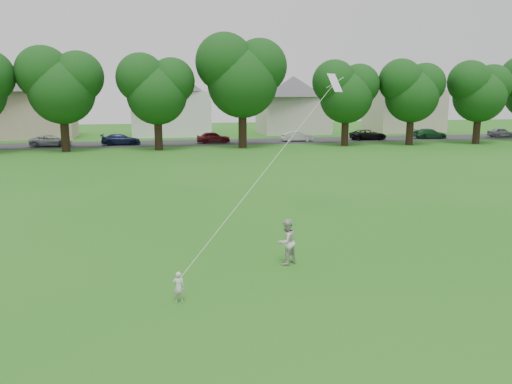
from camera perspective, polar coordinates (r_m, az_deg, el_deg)
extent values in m
plane|color=#1E6016|center=(13.31, 2.91, -11.36)|extent=(160.00, 160.00, 0.00)
cube|color=#2D2D30|center=(54.19, -9.10, 5.55)|extent=(90.00, 7.00, 0.01)
imported|color=silver|center=(12.69, -8.84, -10.68)|extent=(0.31, 0.22, 0.80)
imported|color=beige|center=(15.17, 3.48, -5.71)|extent=(0.86, 0.81, 1.41)
plane|color=white|center=(20.98, 9.00, 12.24)|extent=(0.89, 0.82, 0.73)
cylinder|color=white|center=(16.32, 2.27, 3.98)|extent=(0.01, 0.01, 11.55)
cylinder|color=black|center=(48.49, -21.01, 6.48)|extent=(0.75, 0.75, 3.62)
cylinder|color=black|center=(47.47, -11.10, 6.79)|extent=(0.73, 0.73, 3.42)
cylinder|color=black|center=(48.58, -1.55, 7.55)|extent=(0.80, 0.80, 4.20)
cylinder|color=black|center=(51.35, 10.13, 7.06)|extent=(0.72, 0.72, 3.29)
cylinder|color=black|center=(53.77, 17.18, 6.95)|extent=(0.73, 0.73, 3.35)
cylinder|color=black|center=(57.54, 23.92, 6.72)|extent=(0.72, 0.72, 3.32)
imported|color=gray|center=(53.81, -22.39, 5.43)|extent=(4.08, 2.00, 1.12)
imported|color=#121938|center=(53.09, -15.19, 5.82)|extent=(3.93, 1.62, 1.14)
imported|color=#581117|center=(53.52, -4.89, 6.25)|extent=(3.58, 1.45, 1.22)
imported|color=beige|center=(55.55, 4.72, 6.38)|extent=(3.47, 1.29, 1.13)
imported|color=black|center=(58.63, 12.71, 6.41)|extent=(4.26, 2.11, 1.16)
imported|color=#194C25|center=(62.36, 19.24, 6.32)|extent=(4.09, 1.97, 1.15)
imported|color=gray|center=(67.94, 26.23, 6.12)|extent=(3.36, 1.62, 1.11)
cube|color=#BCA58D|center=(65.13, -24.10, 8.04)|extent=(9.26, 6.37, 5.44)
pyramid|color=#49474C|center=(65.18, -24.50, 13.05)|extent=(13.36, 13.36, 2.99)
cube|color=white|center=(63.98, -9.76, 8.82)|extent=(9.46, 6.64, 5.50)
pyramid|color=#49474C|center=(64.03, -9.94, 13.99)|extent=(13.64, 13.64, 3.03)
cube|color=beige|center=(66.76, 4.25, 8.74)|extent=(8.70, 6.48, 4.82)
pyramid|color=#49474C|center=(66.75, 4.31, 13.08)|extent=(12.55, 12.55, 2.65)
cube|color=beige|center=(73.01, 16.51, 8.86)|extent=(9.43, 6.89, 5.69)
pyramid|color=#49474C|center=(73.07, 16.77, 13.54)|extent=(13.60, 13.60, 3.13)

